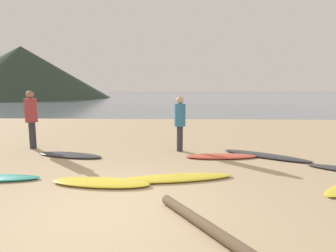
{
  "coord_description": "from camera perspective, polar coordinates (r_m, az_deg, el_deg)",
  "views": [
    {
      "loc": [
        1.11,
        -3.98,
        1.93
      ],
      "look_at": [
        0.8,
        5.46,
        0.6
      ],
      "focal_mm": 29.88,
      "sensor_mm": 36.0,
      "label": 1
    }
  ],
  "objects": [
    {
      "name": "surfboard_2",
      "position": [
        8.33,
        -19.34,
        -5.58
      ],
      "size": [
        2.04,
        1.04,
        0.08
      ],
      "primitive_type": "ellipsoid",
      "rotation": [
        0.0,
        0.0,
        -0.25
      ],
      "color": "#333338",
      "rests_on": "ground"
    },
    {
      "name": "surfboard_5",
      "position": [
        7.85,
        10.79,
        -6.06
      ],
      "size": [
        2.0,
        0.71,
        0.08
      ],
      "primitive_type": "ellipsoid",
      "rotation": [
        0.0,
        0.0,
        0.07
      ],
      "color": "#D84C38",
      "rests_on": "ground"
    },
    {
      "name": "headland_hill",
      "position": [
        53.97,
        -27.6,
        9.66
      ],
      "size": [
        29.13,
        29.13,
        8.65
      ],
      "primitive_type": "cone",
      "color": "#28382B",
      "rests_on": "ground"
    },
    {
      "name": "ocean_water",
      "position": [
        66.77,
        0.94,
        6.35
      ],
      "size": [
        140.0,
        100.0,
        0.01
      ],
      "primitive_type": "cube",
      "color": "slate",
      "rests_on": "ground"
    },
    {
      "name": "ground_plane",
      "position": [
        14.18,
        -2.63,
        -0.23
      ],
      "size": [
        120.0,
        120.0,
        0.2
      ],
      "primitive_type": "cube",
      "color": "tan",
      "rests_on": "ground"
    },
    {
      "name": "person_0",
      "position": [
        9.66,
        -26.13,
        2.06
      ],
      "size": [
        0.37,
        0.37,
        1.81
      ],
      "rotation": [
        0.0,
        0.0,
        3.17
      ],
      "color": "#2D2D38",
      "rests_on": "ground"
    },
    {
      "name": "surfboard_6",
      "position": [
        8.25,
        19.26,
        -5.7
      ],
      "size": [
        2.3,
        1.77,
        0.08
      ],
      "primitive_type": "ellipsoid",
      "rotation": [
        0.0,
        0.0,
        -0.59
      ],
      "color": "#333338",
      "rests_on": "ground"
    },
    {
      "name": "person_1",
      "position": [
        8.33,
        2.44,
        1.39
      ],
      "size": [
        0.33,
        0.33,
        1.65
      ],
      "rotation": [
        0.0,
        0.0,
        5.99
      ],
      "color": "#2D2D38",
      "rests_on": "ground"
    },
    {
      "name": "surfboard_4",
      "position": [
        5.94,
        1.44,
        -10.53
      ],
      "size": [
        2.52,
        1.0,
        0.08
      ],
      "primitive_type": "ellipsoid",
      "rotation": [
        0.0,
        0.0,
        0.2
      ],
      "color": "yellow",
      "rests_on": "ground"
    },
    {
      "name": "driftwood_log",
      "position": [
        3.97,
        8.56,
        -19.97
      ],
      "size": [
        1.37,
        1.98,
        0.15
      ],
      "primitive_type": "cylinder",
      "rotation": [
        0.0,
        1.57,
        -0.99
      ],
      "color": "brown",
      "rests_on": "ground"
    },
    {
      "name": "surfboard_3",
      "position": [
        5.82,
        -13.57,
        -11.1
      ],
      "size": [
        2.05,
        0.78,
        0.09
      ],
      "primitive_type": "ellipsoid",
      "rotation": [
        0.0,
        0.0,
        -0.1
      ],
      "color": "yellow",
      "rests_on": "ground"
    }
  ]
}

